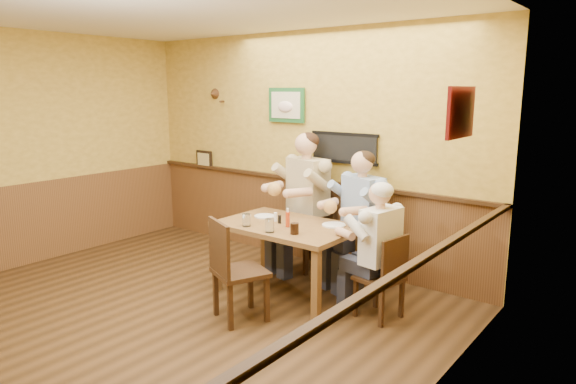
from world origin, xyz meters
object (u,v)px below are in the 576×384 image
water_glass_left (246,220)px  diner_blue_polo (362,225)px  hot_sauce_bottle (288,219)px  chair_near_side (240,269)px  dining_table (287,233)px  diner_tan_shirt (308,208)px  chair_back_right (362,243)px  diner_white_elder (380,258)px  water_glass_mid (270,225)px  chair_right_end (379,276)px  cola_tumbler (294,229)px  salt_shaker (275,217)px  pepper_shaker (280,219)px  chair_back_left (308,226)px

water_glass_left → diner_blue_polo: bearing=54.0°
hot_sauce_bottle → chair_near_side: bearing=-92.8°
dining_table → diner_tan_shirt: size_ratio=0.96×
diner_tan_shirt → water_glass_left: (0.03, -1.10, 0.08)m
chair_back_right → diner_white_elder: bearing=-30.9°
water_glass_mid → chair_right_end: bearing=22.8°
cola_tumbler → salt_shaker: bearing=149.6°
pepper_shaker → chair_back_left: bearing=105.3°
chair_back_right → chair_near_side: size_ratio=0.96×
diner_white_elder → water_glass_mid: diner_white_elder is taller
chair_near_side → cola_tumbler: bearing=-92.6°
diner_white_elder → hot_sauce_bottle: diner_white_elder is taller
water_glass_mid → cola_tumbler: size_ratio=1.23×
cola_tumbler → water_glass_mid: bearing=-157.5°
diner_tan_shirt → diner_white_elder: 1.52m
water_glass_left → pepper_shaker: (0.19, 0.29, -0.02)m
cola_tumbler → salt_shaker: size_ratio=1.17×
chair_back_right → diner_white_elder: diner_white_elder is taller
dining_table → diner_blue_polo: 0.86m
water_glass_mid → chair_back_right: bearing=68.3°
chair_back_right → chair_right_end: 0.86m
dining_table → diner_white_elder: (1.04, 0.07, -0.08)m
chair_back_left → chair_near_side: size_ratio=1.06×
chair_near_side → pepper_shaker: size_ratio=11.36×
chair_right_end → pepper_shaker: size_ratio=9.56×
chair_right_end → salt_shaker: salt_shaker is taller
chair_near_side → diner_tan_shirt: 1.58m
chair_back_left → water_glass_mid: bearing=-59.1°
dining_table → pepper_shaker: bearing=-163.1°
diner_white_elder → hot_sauce_bottle: bearing=-71.0°
chair_back_right → chair_right_end: size_ratio=1.14×
diner_blue_polo → pepper_shaker: diner_blue_polo is taller
hot_sauce_bottle → diner_white_elder: bearing=8.8°
chair_back_right → diner_blue_polo: size_ratio=0.70×
chair_back_left → water_glass_left: size_ratio=7.95×
dining_table → water_glass_left: 0.45m
diner_blue_polo → dining_table: bearing=-105.4°
chair_right_end → cola_tumbler: size_ratio=7.51×
water_glass_left → hot_sauce_bottle: size_ratio=0.75×
chair_near_side → diner_blue_polo: (0.44, 1.47, 0.18)m
dining_table → chair_near_side: chair_near_side is taller
hot_sauce_bottle → salt_shaker: hot_sauce_bottle is taller
chair_near_side → cola_tumbler: chair_near_side is taller
dining_table → cola_tumbler: 0.41m
diner_blue_polo → hot_sauce_bottle: (-0.41, -0.80, 0.17)m
diner_tan_shirt → diner_white_elder: size_ratio=1.26×
salt_shaker → pepper_shaker: size_ratio=1.09×
chair_back_right → cola_tumbler: bearing=-83.0°
chair_near_side → cola_tumbler: 0.64m
diner_tan_shirt → diner_blue_polo: size_ratio=1.10×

